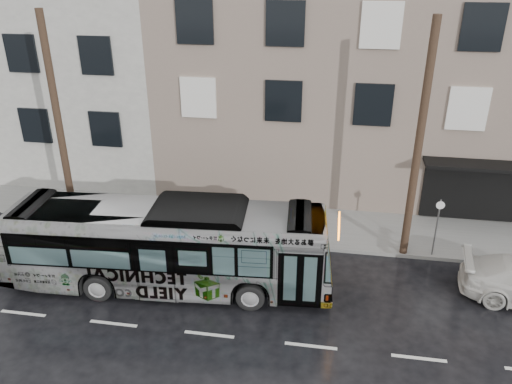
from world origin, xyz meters
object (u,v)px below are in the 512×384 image
utility_pole_rear (59,127)px  bus (168,245)px  utility_pole_front (419,145)px  sign_post (436,228)px

utility_pole_rear → bus: 7.08m
utility_pole_rear → bus: size_ratio=0.78×
utility_pole_rear → bus: (5.45, -3.34, -3.04)m
utility_pole_front → bus: (-8.55, -3.34, -3.04)m
utility_pole_rear → sign_post: size_ratio=3.75×
sign_post → bus: 10.22m
utility_pole_front → sign_post: (1.10, 0.00, -3.30)m
utility_pole_front → utility_pole_rear: size_ratio=1.00×
bus → utility_pole_rear: bearing=54.6°
bus → utility_pole_front: bearing=-72.5°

